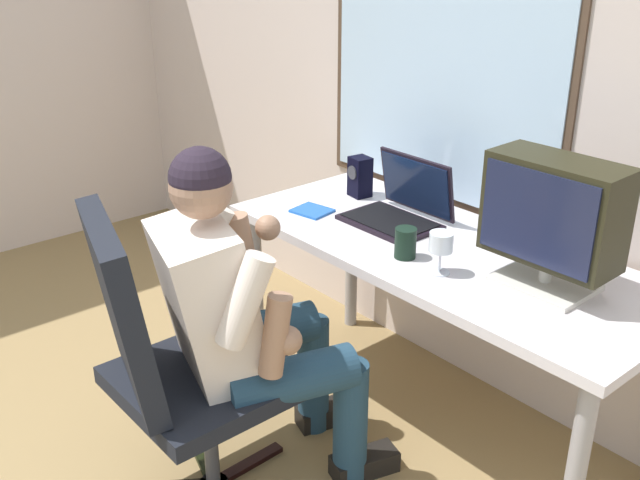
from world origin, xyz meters
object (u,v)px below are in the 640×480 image
at_px(person_seated, 248,316).
at_px(crt_monitor, 553,214).
at_px(desk, 440,269).
at_px(cd_case, 312,211).
at_px(laptop, 402,205).
at_px(wine_glass, 441,245).
at_px(desk_speaker, 360,177).
at_px(office_chair, 166,352).
at_px(coffee_mug, 405,243).

bearing_deg(person_seated, crt_monitor, 49.28).
height_order(desk, cd_case, cd_case).
relative_size(laptop, wine_glass, 2.50).
xyz_separation_m(desk, desk_speaker, (-0.57, 0.14, 0.17)).
bearing_deg(laptop, cd_case, -144.59).
bearing_deg(person_seated, desk, 74.02).
distance_m(desk, wine_glass, 0.29).
height_order(person_seated, laptop, person_seated).
bearing_deg(person_seated, office_chair, -104.68).
distance_m(person_seated, coffee_mug, 0.59).
relative_size(wine_glass, coffee_mug, 1.34).
distance_m(wine_glass, desk_speaker, 0.77).
xyz_separation_m(laptop, coffee_mug, (0.24, -0.24, -0.01)).
bearing_deg(person_seated, cd_case, 122.07).
distance_m(office_chair, cd_case, 0.90).
xyz_separation_m(crt_monitor, coffee_mug, (-0.44, -0.18, -0.19)).
height_order(desk_speaker, coffee_mug, desk_speaker).
distance_m(laptop, desk_speaker, 0.31).
bearing_deg(laptop, desk, -14.83).
bearing_deg(crt_monitor, wine_glass, -147.28).
height_order(office_chair, coffee_mug, office_chair).
bearing_deg(coffee_mug, cd_case, 176.79).
relative_size(cd_case, coffee_mug, 1.52).
distance_m(desk, person_seated, 0.73).
height_order(crt_monitor, cd_case, crt_monitor).
xyz_separation_m(person_seated, laptop, (-0.06, 0.78, 0.18)).
relative_size(desk, coffee_mug, 15.61).
bearing_deg(person_seated, laptop, 94.79).
height_order(office_chair, cd_case, office_chair).
xyz_separation_m(person_seated, crt_monitor, (0.62, 0.72, 0.36)).
bearing_deg(desk_speaker, laptop, -12.03).
xyz_separation_m(wine_glass, coffee_mug, (-0.16, 0.00, -0.05)).
xyz_separation_m(office_chair, person_seated, (0.07, 0.27, 0.06)).
distance_m(office_chair, desk_speaker, 1.18).
bearing_deg(cd_case, desk, 13.74).
bearing_deg(office_chair, coffee_mug, 72.82).
bearing_deg(desk_speaker, cd_case, -87.08).
height_order(cd_case, coffee_mug, coffee_mug).
xyz_separation_m(desk, person_seated, (-0.20, -0.70, -0.02)).
bearing_deg(office_chair, crt_monitor, 55.06).
bearing_deg(crt_monitor, laptop, 174.96).
xyz_separation_m(crt_monitor, cd_case, (-0.97, -0.15, -0.24)).
height_order(office_chair, laptop, office_chair).
xyz_separation_m(desk, wine_glass, (0.13, -0.17, 0.19)).
bearing_deg(wine_glass, desk_speaker, 156.68).
bearing_deg(office_chair, cd_case, 108.95).
bearing_deg(desk, laptop, 165.17).
distance_m(person_seated, crt_monitor, 1.01).
xyz_separation_m(office_chair, laptop, (0.00, 1.04, 0.24)).
bearing_deg(coffee_mug, laptop, 135.83).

